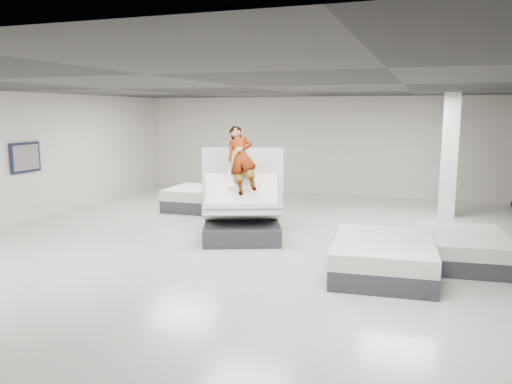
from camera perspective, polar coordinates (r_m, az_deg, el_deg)
room at (r=9.96m, az=-1.49°, el=2.70°), size 14.00×14.04×3.20m
hero_bed at (r=10.94m, az=-1.65°, el=-2.91°), size 2.26×2.56×1.43m
person at (r=11.12m, az=-1.69°, el=2.09°), size 1.18×1.77×1.21m
remote at (r=10.80m, az=-0.50°, el=0.80°), size 0.10×0.15×0.08m
divider_panel at (r=12.45m, az=-1.54°, el=0.85°), size 1.97×0.63×1.84m
flat_bed_right_far at (r=9.85m, az=22.60°, el=-5.97°), size 1.65×2.09×0.54m
flat_bed_right_near at (r=8.74m, az=14.32°, el=-7.25°), size 1.78×2.28×0.60m
flat_bed_left_far at (r=13.96m, az=-5.31°, el=-0.81°), size 2.29×1.75×0.62m
column at (r=13.82m, az=21.21°, el=3.91°), size 0.40×0.40×3.20m
wall_poster at (r=13.61m, az=-24.84°, el=3.60°), size 0.06×0.95×0.75m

